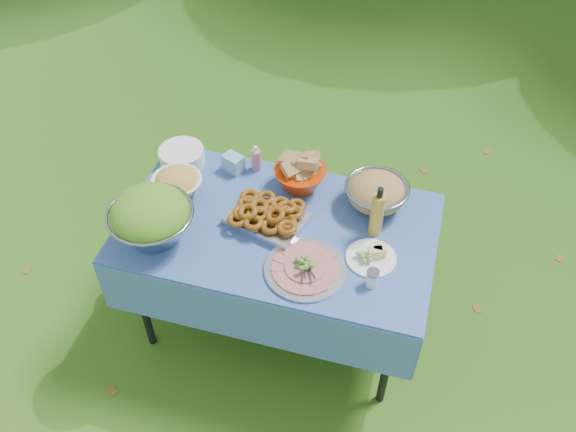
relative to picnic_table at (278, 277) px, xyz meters
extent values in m
plane|color=#0E3A0A|center=(0.00, 0.00, -0.38)|extent=(80.00, 80.00, 0.00)
cube|color=#7299DB|center=(0.00, 0.00, 0.00)|extent=(1.46, 0.86, 0.76)
cylinder|color=white|center=(-0.60, 0.30, 0.42)|extent=(0.23, 0.23, 0.09)
cube|color=#81BBCE|center=(-0.33, 0.32, 0.43)|extent=(0.12, 0.10, 0.09)
cylinder|color=#D2788D|center=(-0.22, 0.36, 0.45)|extent=(0.06, 0.06, 0.14)
cube|color=#B5B5BA|center=(-0.06, 0.01, 0.42)|extent=(0.41, 0.33, 0.08)
cylinder|color=silver|center=(0.19, -0.22, 0.42)|extent=(0.41, 0.41, 0.08)
cylinder|color=gold|center=(0.44, 0.09, 0.52)|extent=(0.06, 0.06, 0.28)
cylinder|color=white|center=(0.46, -0.08, 0.41)|extent=(0.29, 0.29, 0.06)
cylinder|color=white|center=(0.48, -0.22, 0.42)|extent=(0.07, 0.07, 0.09)
camera|label=1|loc=(0.58, -1.87, 2.46)|focal=38.00mm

